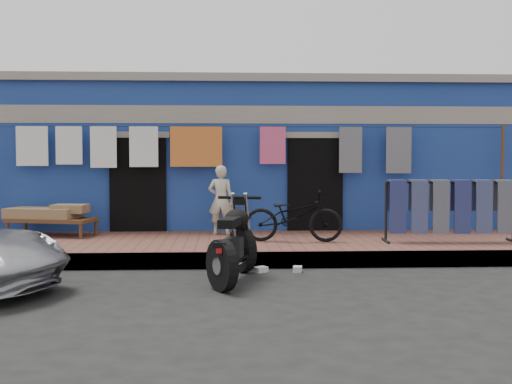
# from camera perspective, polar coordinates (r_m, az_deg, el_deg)

# --- Properties ---
(ground) EXTENTS (80.00, 80.00, 0.00)m
(ground) POSITION_cam_1_polar(r_m,az_deg,el_deg) (8.38, 0.68, -8.60)
(ground) COLOR black
(ground) RESTS_ON ground
(sidewalk) EXTENTS (28.00, 3.00, 0.25)m
(sidewalk) POSITION_cam_1_polar(r_m,az_deg,el_deg) (11.31, -0.25, -4.93)
(sidewalk) COLOR brown
(sidewalk) RESTS_ON ground
(curb) EXTENTS (28.00, 0.10, 0.25)m
(curb) POSITION_cam_1_polar(r_m,az_deg,el_deg) (9.88, 0.13, -6.08)
(curb) COLOR gray
(curb) RESTS_ON ground
(building) EXTENTS (12.20, 5.20, 3.36)m
(building) POSITION_cam_1_polar(r_m,az_deg,el_deg) (15.19, -0.93, 3.00)
(building) COLOR navy
(building) RESTS_ON ground
(clothesline) EXTENTS (10.06, 0.06, 2.10)m
(clothesline) POSITION_cam_1_polar(r_m,az_deg,el_deg) (12.45, -4.33, 3.55)
(clothesline) COLOR brown
(clothesline) RESTS_ON sidewalk
(seated_person) EXTENTS (0.52, 0.38, 1.31)m
(seated_person) POSITION_cam_1_polar(r_m,az_deg,el_deg) (12.11, -3.15, -0.70)
(seated_person) COLOR beige
(seated_person) RESTS_ON sidewalk
(bicycle) EXTENTS (1.74, 0.81, 1.08)m
(bicycle) POSITION_cam_1_polar(r_m,az_deg,el_deg) (11.07, 3.33, -1.63)
(bicycle) COLOR black
(bicycle) RESTS_ON sidewalk
(motorcycle) EXTENTS (1.35, 2.02, 1.14)m
(motorcycle) POSITION_cam_1_polar(r_m,az_deg,el_deg) (8.81, -2.08, -4.26)
(motorcycle) COLOR black
(motorcycle) RESTS_ON ground
(charpoy) EXTENTS (2.06, 1.62, 0.56)m
(charpoy) POSITION_cam_1_polar(r_m,az_deg,el_deg) (12.49, -17.69, -2.45)
(charpoy) COLOR brown
(charpoy) RESTS_ON sidewalk
(jeans_rack) EXTENTS (2.35, 0.73, 1.10)m
(jeans_rack) POSITION_cam_1_polar(r_m,az_deg,el_deg) (11.47, 16.84, -1.54)
(jeans_rack) COLOR black
(jeans_rack) RESTS_ON sidewalk
(litter_a) EXTENTS (0.24, 0.23, 0.08)m
(litter_a) POSITION_cam_1_polar(r_m,az_deg,el_deg) (9.55, 0.41, -6.91)
(litter_a) COLOR silver
(litter_a) RESTS_ON ground
(litter_b) EXTENTS (0.16, 0.19, 0.09)m
(litter_b) POSITION_cam_1_polar(r_m,az_deg,el_deg) (9.60, 3.71, -6.86)
(litter_b) COLOR silver
(litter_b) RESTS_ON ground
(litter_c) EXTENTS (0.16, 0.19, 0.07)m
(litter_c) POSITION_cam_1_polar(r_m,az_deg,el_deg) (9.41, -3.03, -7.11)
(litter_c) COLOR silver
(litter_c) RESTS_ON ground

